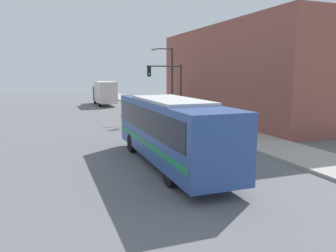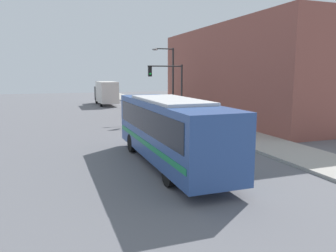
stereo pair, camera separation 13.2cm
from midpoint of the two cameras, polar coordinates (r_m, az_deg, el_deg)
ground_plane at (r=16.91m, az=1.67°, el=-5.64°), size 120.00×120.00×0.00m
sidewalk at (r=37.49m, az=-0.97°, el=2.69°), size 3.38×70.00×0.15m
building_facade at (r=32.24m, az=11.69°, el=8.94°), size 6.00×22.49×8.57m
city_bus at (r=15.33m, az=0.13°, el=-0.17°), size 2.50×10.18×3.17m
delivery_truck at (r=45.50m, az=-11.09°, el=5.76°), size 2.22×7.60×3.20m
fire_hydrant at (r=21.68m, az=11.27°, el=-1.07°), size 0.20×0.27×0.76m
traffic_light_pole at (r=29.45m, az=0.01°, el=7.71°), size 3.28×0.35×4.94m
parking_meter at (r=26.65m, az=4.80°, el=2.01°), size 0.14×0.14×1.26m
street_lamp at (r=32.11m, az=0.10°, el=8.71°), size 2.21×0.28×6.56m
pedestrian_near_corner at (r=29.79m, az=5.86°, el=2.75°), size 0.34×0.34×1.68m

